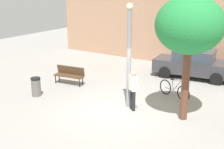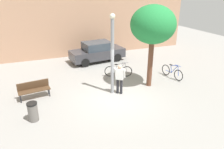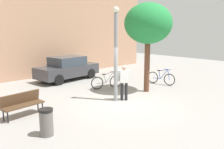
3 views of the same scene
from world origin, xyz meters
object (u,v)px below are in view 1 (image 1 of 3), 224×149
Objects in this scene: lamppost at (129,53)px; bicycle_silver at (174,90)px; park_bench at (70,74)px; parked_car_charcoal at (194,64)px; trash_bin at (36,87)px; plaza_tree at (190,26)px; person_by_lamppost at (133,88)px.

lamppost is 2.51× the size of bicycle_silver.
park_bench is 0.38× the size of parked_car_charcoal.
bicycle_silver reaches higher than trash_bin.
plaza_tree is 7.38m from trash_bin.
bicycle_silver is at bearing -84.57° from parked_car_charcoal.
park_bench reaches higher than trash_bin.
trash_bin is at bearing -126.73° from parked_car_charcoal.
parked_car_charcoal is (-0.33, 3.51, 0.39)m from bicycle_silver.
plaza_tree is 3.89m from bicycle_silver.
bicycle_silver is (0.88, 2.25, -0.58)m from person_by_lamppost.
park_bench is 6.74m from parked_car_charcoal.
bicycle_silver is at bearing 68.52° from person_by_lamppost.
lamppost reaches higher than parked_car_charcoal.
person_by_lamppost is 4.55m from park_bench.
person_by_lamppost is at bearing -111.48° from bicycle_silver.
person_by_lamppost reaches higher than trash_bin.
trash_bin is at bearing -163.46° from lamppost.
lamppost is 4.52m from park_bench.
plaza_tree is 1.06× the size of parked_car_charcoal.
park_bench is 2.19m from trash_bin.
park_bench is at bearing -137.00° from parked_car_charcoal.
bicycle_silver is at bearing 31.21° from trash_bin.
parked_car_charcoal is (-1.49, 5.44, -2.78)m from plaza_tree.
trash_bin is (-6.56, -1.34, -3.11)m from plaza_tree.
parked_car_charcoal is at bearing 80.92° from lamppost.
trash_bin is (-5.40, -3.27, 0.06)m from bicycle_silver.
lamppost is 4.89× the size of trash_bin.
person_by_lamppost is 5.79m from parked_car_charcoal.
parked_car_charcoal is at bearing 43.00° from park_bench.
bicycle_silver is (1.22, 2.03, -1.94)m from lamppost.
person_by_lamppost is (0.34, -0.22, -1.36)m from lamppost.
bicycle_silver is 1.95× the size of trash_bin.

